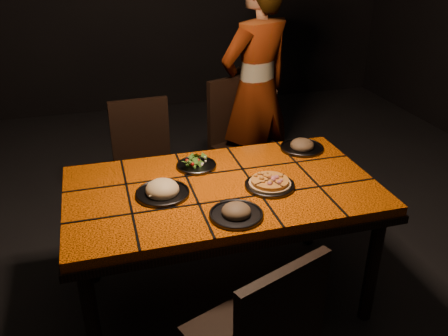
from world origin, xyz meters
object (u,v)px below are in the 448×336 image
object	(u,v)px
dining_table	(222,199)
chair_far_right	(241,135)
chair_far_left	(144,157)
plate_pizza	(270,184)
diner	(256,91)
plate_pasta	(162,191)

from	to	relation	value
dining_table	chair_far_right	world-z (taller)	chair_far_right
chair_far_left	plate_pizza	bearing A→B (deg)	-65.88
dining_table	plate_pizza	bearing A→B (deg)	-19.37
diner	plate_pasta	distance (m)	1.44
chair_far_right	chair_far_left	bearing A→B (deg)	166.55
dining_table	diner	size ratio (longest dim) A/B	0.93
dining_table	chair_far_right	distance (m)	1.15
chair_far_left	diner	world-z (taller)	diner
dining_table	chair_far_left	distance (m)	1.01
plate_pasta	chair_far_right	bearing A→B (deg)	54.50
dining_table	chair_far_left	world-z (taller)	chair_far_left
chair_far_left	plate_pasta	distance (m)	1.00
diner	plate_pasta	bearing A→B (deg)	28.43
plate_pizza	plate_pasta	distance (m)	0.55
chair_far_left	plate_pasta	world-z (taller)	chair_far_left
dining_table	chair_far_left	bearing A→B (deg)	107.40
chair_far_left	plate_pizza	xyz separation A→B (m)	(0.53, -1.04, 0.25)
plate_pasta	chair_far_left	bearing A→B (deg)	89.13
chair_far_left	diner	distance (m)	0.96
plate_pizza	plate_pasta	size ratio (longest dim) A/B	1.03
dining_table	plate_pizza	distance (m)	0.26
chair_far_left	plate_pizza	size ratio (longest dim) A/B	3.26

